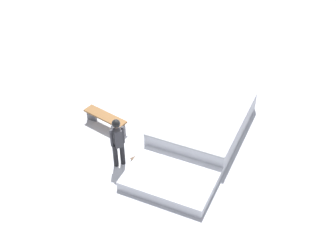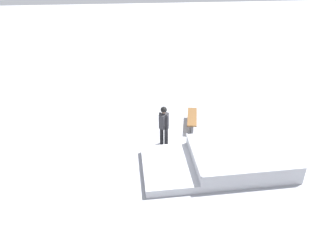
# 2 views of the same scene
# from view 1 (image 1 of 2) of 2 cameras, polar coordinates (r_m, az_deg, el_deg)

# --- Properties ---
(ground_plane) EXTENTS (60.00, 60.00, 0.00)m
(ground_plane) POSITION_cam_1_polar(r_m,az_deg,el_deg) (14.10, 1.11, -3.09)
(ground_plane) COLOR #A8AAB2
(skate_ramp) EXTENTS (5.51, 2.85, 0.74)m
(skate_ramp) POSITION_cam_1_polar(r_m,az_deg,el_deg) (14.38, 3.92, -0.50)
(skate_ramp) COLOR #B0B3BB
(skate_ramp) RESTS_ON ground
(skater) EXTENTS (0.41, 0.43, 1.73)m
(skater) POSITION_cam_1_polar(r_m,az_deg,el_deg) (13.02, -6.53, -1.71)
(skater) COLOR black
(skater) RESTS_ON ground
(skateboard) EXTENTS (0.57, 0.79, 0.09)m
(skateboard) POSITION_cam_1_polar(r_m,az_deg,el_deg) (13.52, -3.70, -5.01)
(skateboard) COLOR #3F2D1E
(skateboard) RESTS_ON ground
(park_bench) EXTENTS (0.66, 1.64, 0.48)m
(park_bench) POSITION_cam_1_polar(r_m,az_deg,el_deg) (14.90, -8.08, 0.97)
(park_bench) COLOR brown
(park_bench) RESTS_ON ground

